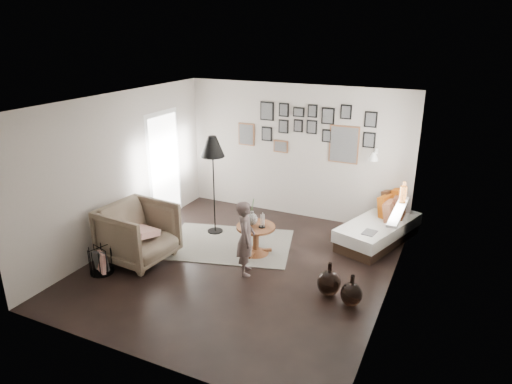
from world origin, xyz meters
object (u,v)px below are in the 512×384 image
at_px(demijohn_large, 329,283).
at_px(demijohn_small, 351,294).
at_px(child, 246,238).
at_px(floor_lamp, 213,150).
at_px(pedestal_table, 256,241).
at_px(vase, 252,217).
at_px(daybed, 379,226).
at_px(armchair, 138,233).
at_px(magazine_basket, 101,260).

xyz_separation_m(demijohn_large, demijohn_small, (0.35, -0.12, -0.02)).
distance_m(demijohn_large, child, 1.39).
bearing_deg(floor_lamp, pedestal_table, -23.56).
bearing_deg(vase, child, -72.29).
distance_m(daybed, armchair, 4.14).
bearing_deg(pedestal_table, armchair, -148.72).
bearing_deg(pedestal_table, floor_lamp, 156.44).
bearing_deg(demijohn_large, armchair, -174.60).
bearing_deg(floor_lamp, demijohn_small, -23.92).
distance_m(pedestal_table, daybed, 2.24).
bearing_deg(floor_lamp, daybed, 18.44).
xyz_separation_m(armchair, demijohn_small, (3.44, 0.17, -0.30)).
xyz_separation_m(armchair, child, (1.75, 0.35, 0.12)).
xyz_separation_m(pedestal_table, floor_lamp, (-1.05, 0.46, 1.33)).
bearing_deg(demijohn_large, floor_lamp, 155.41).
height_order(magazine_basket, demijohn_large, demijohn_large).
bearing_deg(armchair, demijohn_small, -82.52).
relative_size(daybed, demijohn_small, 4.16).
xyz_separation_m(daybed, magazine_basket, (-3.64, -2.97, -0.06)).
relative_size(vase, magazine_basket, 1.08).
distance_m(floor_lamp, demijohn_large, 3.08).
bearing_deg(pedestal_table, vase, 165.96).
bearing_deg(vase, daybed, 36.76).
distance_m(pedestal_table, magazine_basket, 2.46).
bearing_deg(vase, demijohn_large, -24.77).
xyz_separation_m(daybed, demijohn_small, (0.06, -2.21, -0.10)).
bearing_deg(floor_lamp, child, -42.80).
distance_m(armchair, floor_lamp, 1.90).
height_order(armchair, demijohn_large, armchair).
bearing_deg(child, floor_lamp, 21.54).
height_order(vase, armchair, vase).
relative_size(floor_lamp, demijohn_large, 3.59).
distance_m(floor_lamp, child, 1.88).
xyz_separation_m(vase, daybed, (1.84, 1.37, -0.37)).
relative_size(armchair, demijohn_large, 2.04).
xyz_separation_m(daybed, demijohn_large, (-0.29, -2.09, -0.08)).
relative_size(vase, child, 0.39).
distance_m(armchair, demijohn_large, 3.11).
height_order(demijohn_small, child, child).
bearing_deg(demijohn_large, demijohn_small, -18.92).
distance_m(daybed, magazine_basket, 4.71).
distance_m(daybed, demijohn_small, 2.21).
xyz_separation_m(pedestal_table, vase, (-0.08, 0.02, 0.41)).
height_order(armchair, demijohn_small, armchair).
distance_m(vase, floor_lamp, 1.40).
bearing_deg(demijohn_small, child, 173.91).
bearing_deg(vase, magazine_basket, -138.45).
bearing_deg(vase, pedestal_table, -14.04).
bearing_deg(magazine_basket, pedestal_table, 39.96).
relative_size(magazine_basket, demijohn_large, 0.84).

